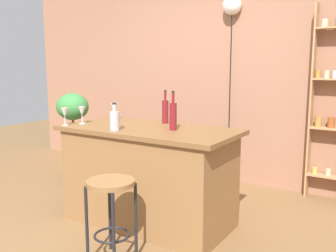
% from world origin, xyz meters
% --- Properties ---
extents(ground, '(12.00, 12.00, 0.00)m').
position_xyz_m(ground, '(0.00, 0.00, 0.00)').
color(ground, brown).
extents(back_wall, '(6.40, 0.10, 2.80)m').
position_xyz_m(back_wall, '(0.00, 1.95, 1.40)').
color(back_wall, '#9E6B51').
rests_on(back_wall, ground).
extents(kitchen_counter, '(1.61, 0.78, 0.89)m').
position_xyz_m(kitchen_counter, '(0.00, 0.30, 0.45)').
color(kitchen_counter, olive).
rests_on(kitchen_counter, ground).
extents(bar_stool, '(0.35, 0.35, 0.62)m').
position_xyz_m(bar_stool, '(0.17, -0.42, 0.47)').
color(bar_stool, black).
rests_on(bar_stool, ground).
extents(spice_shelf, '(0.44, 0.14, 2.08)m').
position_xyz_m(spice_shelf, '(1.28, 1.81, 1.06)').
color(spice_shelf, tan).
rests_on(spice_shelf, ground).
extents(plant_stool, '(0.28, 0.28, 0.41)m').
position_xyz_m(plant_stool, '(-1.50, 0.82, 0.21)').
color(plant_stool, '#2D2823').
rests_on(plant_stool, ground).
extents(potted_plant, '(0.41, 0.37, 0.69)m').
position_xyz_m(potted_plant, '(-1.50, 0.82, 0.84)').
color(potted_plant, '#935B3D').
rests_on(potted_plant, plant_stool).
extents(bottle_spirits_clear, '(0.06, 0.06, 0.34)m').
position_xyz_m(bottle_spirits_clear, '(0.25, 0.32, 1.02)').
color(bottle_spirits_clear, maroon).
rests_on(bottle_spirits_clear, kitchen_counter).
extents(bottle_vinegar, '(0.08, 0.08, 0.24)m').
position_xyz_m(bottle_vinegar, '(-0.17, 0.03, 0.98)').
color(bottle_vinegar, '#B2B2B7').
rests_on(bottle_vinegar, kitchen_counter).
extents(bottle_soda_blue, '(0.06, 0.06, 0.32)m').
position_xyz_m(bottle_soda_blue, '(-0.01, 0.60, 1.01)').
color(bottle_soda_blue, maroon).
rests_on(bottle_soda_blue, kitchen_counter).
extents(wine_glass_left, '(0.07, 0.07, 0.16)m').
position_xyz_m(wine_glass_left, '(-0.59, 0.52, 1.01)').
color(wine_glass_left, silver).
rests_on(wine_glass_left, kitchen_counter).
extents(wine_glass_center, '(0.07, 0.07, 0.16)m').
position_xyz_m(wine_glass_center, '(-0.72, -0.01, 1.01)').
color(wine_glass_center, silver).
rests_on(wine_glass_center, kitchen_counter).
extents(wine_glass_right, '(0.07, 0.07, 0.16)m').
position_xyz_m(wine_glass_right, '(-0.66, 0.15, 1.01)').
color(wine_glass_right, silver).
rests_on(wine_glass_right, kitchen_counter).
extents(pendant_globe_light, '(0.22, 0.22, 2.24)m').
position_xyz_m(pendant_globe_light, '(0.12, 1.84, 2.10)').
color(pendant_globe_light, black).
rests_on(pendant_globe_light, ground).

